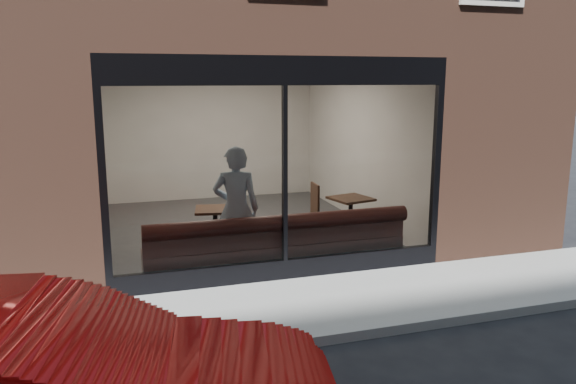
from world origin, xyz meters
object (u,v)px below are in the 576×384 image
object	(u,v)px
banquette	(277,256)
cafe_chair_right	(305,221)
cafe_table_right	(351,199)
person	(236,209)
cafe_table_left	(215,210)

from	to	relation	value
banquette	cafe_chair_right	xyz separation A→B (m)	(1.11, 1.88, 0.01)
cafe_table_right	person	bearing A→B (deg)	-155.37
person	cafe_table_left	world-z (taller)	person
person	cafe_table_left	bearing A→B (deg)	-66.37
banquette	cafe_table_right	size ratio (longest dim) A/B	5.99
cafe_table_right	cafe_chair_right	xyz separation A→B (m)	(-0.68, 0.56, -0.50)
cafe_table_left	cafe_table_right	distance (m)	2.53
banquette	cafe_chair_right	size ratio (longest dim) A/B	8.88
banquette	cafe_table_right	bearing A→B (deg)	36.29
cafe_chair_right	cafe_table_left	bearing A→B (deg)	22.81
person	cafe_table_right	distance (m)	2.62
cafe_table_left	person	bearing A→B (deg)	-81.11
banquette	cafe_table_left	bearing A→B (deg)	121.14
banquette	person	size ratio (longest dim) A/B	2.09
cafe_table_left	cafe_chair_right	size ratio (longest dim) A/B	1.44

